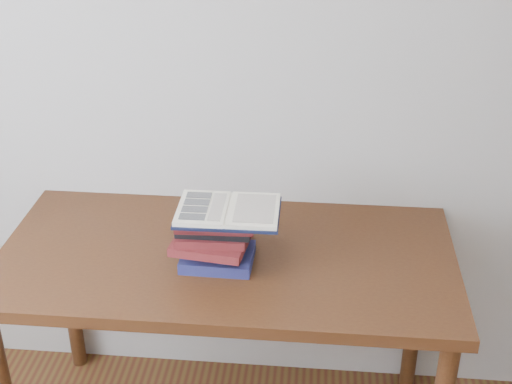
# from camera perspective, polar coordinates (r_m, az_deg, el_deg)

# --- Properties ---
(desk) EXTENTS (1.51, 0.75, 0.81)m
(desk) POSITION_cam_1_polar(r_m,az_deg,el_deg) (2.41, -2.34, -6.78)
(desk) COLOR #432510
(desk) RESTS_ON ground
(book_stack) EXTENTS (0.27, 0.21, 0.18)m
(book_stack) POSITION_cam_1_polar(r_m,az_deg,el_deg) (2.26, -3.31, -3.64)
(book_stack) COLOR navy
(book_stack) RESTS_ON desk
(open_book) EXTENTS (0.32, 0.23, 0.03)m
(open_book) POSITION_cam_1_polar(r_m,az_deg,el_deg) (2.21, -2.22, -1.50)
(open_book) COLOR black
(open_book) RESTS_ON book_stack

